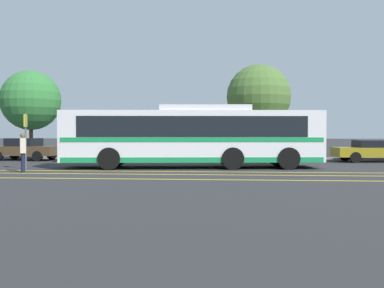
% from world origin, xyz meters
% --- Properties ---
extents(ground_plane, '(220.00, 220.00, 0.00)m').
position_xyz_m(ground_plane, '(0.00, 0.00, 0.00)').
color(ground_plane, '#2D2D30').
extents(lane_strip_0, '(31.99, 0.20, 0.01)m').
position_xyz_m(lane_strip_0, '(-0.09, -2.29, 0.00)').
color(lane_strip_0, gold).
rests_on(lane_strip_0, ground_plane).
extents(lane_strip_1, '(31.99, 0.20, 0.01)m').
position_xyz_m(lane_strip_1, '(-0.09, -3.63, 0.00)').
color(lane_strip_1, gold).
rests_on(lane_strip_1, ground_plane).
extents(lane_strip_2, '(31.99, 0.20, 0.01)m').
position_xyz_m(lane_strip_2, '(-0.09, -5.48, 0.00)').
color(lane_strip_2, gold).
rests_on(lane_strip_2, ground_plane).
extents(curb_strip, '(39.99, 0.36, 0.15)m').
position_xyz_m(curb_strip, '(-0.09, 6.54, 0.07)').
color(curb_strip, '#99999E').
rests_on(curb_strip, ground_plane).
extents(transit_bus, '(12.48, 3.82, 2.94)m').
position_xyz_m(transit_bus, '(-0.08, -0.08, 1.53)').
color(transit_bus, white).
rests_on(transit_bus, ground_plane).
extents(parked_car_0, '(4.18, 2.18, 1.33)m').
position_xyz_m(parked_car_0, '(-10.65, 4.92, 0.68)').
color(parked_car_0, '#4C3823').
rests_on(parked_car_0, ground_plane).
extents(parked_car_1, '(4.60, 2.10, 1.40)m').
position_xyz_m(parked_car_1, '(-4.10, 4.71, 0.73)').
color(parked_car_1, silver).
rests_on(parked_car_1, ground_plane).
extents(parked_car_2, '(5.01, 2.17, 1.44)m').
position_xyz_m(parked_car_2, '(2.85, 4.93, 0.74)').
color(parked_car_2, olive).
rests_on(parked_car_2, ground_plane).
extents(parked_car_3, '(4.72, 2.21, 1.24)m').
position_xyz_m(parked_car_3, '(9.90, 5.00, 0.65)').
color(parked_car_3, olive).
rests_on(parked_car_3, ground_plane).
extents(pedestrian_0, '(0.39, 0.47, 1.65)m').
position_xyz_m(pedestrian_0, '(-6.95, -3.14, 0.94)').
color(pedestrian_0, '#191E38').
rests_on(pedestrian_0, ground_plane).
extents(bus_stop_sign, '(0.07, 0.40, 2.53)m').
position_xyz_m(bus_stop_sign, '(-7.46, -1.79, 1.60)').
color(bus_stop_sign, '#59595E').
rests_on(bus_stop_sign, ground_plane).
extents(tree_0, '(4.23, 4.23, 6.16)m').
position_xyz_m(tree_0, '(3.59, 8.66, 4.04)').
color(tree_0, '#513823').
rests_on(tree_0, ground_plane).
extents(tree_2, '(4.40, 4.40, 6.26)m').
position_xyz_m(tree_2, '(-13.01, 10.91, 4.05)').
color(tree_2, '#513823').
rests_on(tree_2, ground_plane).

